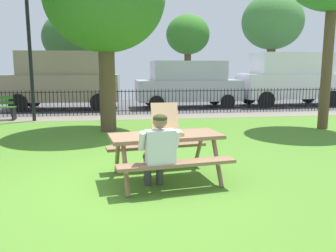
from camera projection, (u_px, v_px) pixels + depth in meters
ground at (123, 153)px, 7.62m from camera, size 28.00×12.07×0.02m
cobblestone_walkway at (120, 117)px, 12.82m from camera, size 28.00×1.40×0.01m
street_asphalt at (120, 106)px, 16.55m from camera, size 28.00×6.25×0.01m
picnic_table_foreground at (166, 145)px, 5.70m from camera, size 1.99×1.72×0.79m
pizza_box_open at (167, 128)px, 5.72m from camera, size 0.48×0.57×0.49m
adult_at_table at (159, 149)px, 5.15m from camera, size 0.63×0.63×1.19m
iron_fence_streetside at (120, 102)px, 13.42m from camera, size 19.97×0.03×0.97m
lamp_post_walkway at (29, 39)px, 11.52m from camera, size 0.28×0.28×4.52m
parked_car_center at (63, 79)px, 14.83m from camera, size 4.80×2.28×2.46m
parked_car_right at (188, 83)px, 15.63m from camera, size 4.67×2.10×2.08m
parked_car_far_right at (290, 78)px, 16.28m from camera, size 4.75×2.17×2.46m
far_tree_midleft at (71, 38)px, 19.42m from camera, size 3.13×3.13×4.80m
far_tree_center at (188, 36)px, 20.32m from camera, size 2.53×2.53×4.79m
far_tree_midright at (272, 22)px, 20.91m from camera, size 3.66×3.66×6.12m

